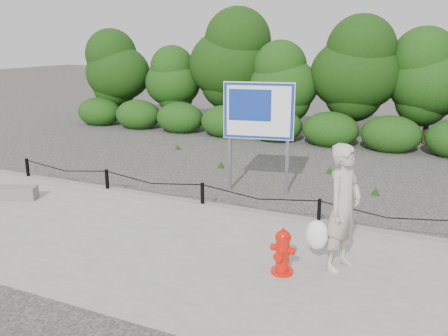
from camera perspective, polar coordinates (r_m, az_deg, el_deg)
ground at (r=10.20m, az=-2.58°, el=-5.44°), size 90.00×90.00×0.00m
sidewalk at (r=8.60m, az=-8.75°, el=-9.43°), size 14.00×4.00×0.08m
curb at (r=10.19m, az=-2.46°, el=-4.56°), size 14.00×0.22×0.14m
chain_barrier at (r=10.05m, az=-2.61°, el=-3.01°), size 10.06×0.06×0.60m
treeline at (r=17.83m, az=13.26°, el=11.45°), size 20.17×3.85×4.81m
fire_hydrant at (r=7.46m, az=7.05°, el=-10.02°), size 0.39×0.40×0.74m
pedestrian at (r=7.57m, az=13.96°, el=-4.86°), size 0.88×0.86×2.02m
concrete_block at (r=11.77m, az=-23.71°, el=-2.74°), size 0.97×0.64×0.29m
advertising_sign at (r=11.11m, az=4.15°, el=6.26°), size 1.64×0.43×2.66m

